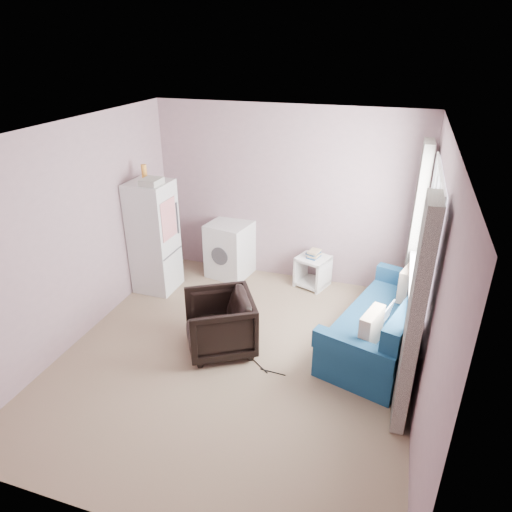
{
  "coord_description": "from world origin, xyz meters",
  "views": [
    {
      "loc": [
        1.5,
        -3.89,
        3.26
      ],
      "look_at": [
        0.05,
        0.6,
        1.0
      ],
      "focal_mm": 32.0,
      "sensor_mm": 36.0,
      "label": 1
    }
  ],
  "objects": [
    {
      "name": "sofa",
      "position": [
        1.61,
        0.68,
        0.31
      ],
      "size": [
        1.36,
        2.06,
        0.84
      ],
      "rotation": [
        0.0,
        0.0,
        -0.29
      ],
      "color": "navy",
      "rests_on": "ground"
    },
    {
      "name": "armchair",
      "position": [
        -0.22,
        0.1,
        0.38
      ],
      "size": [
        0.96,
        0.98,
        0.75
      ],
      "primitive_type": "imported",
      "rotation": [
        0.0,
        0.0,
        -1.04
      ],
      "color": "black",
      "rests_on": "ground"
    },
    {
      "name": "fridge",
      "position": [
        -1.61,
        1.17,
        0.8
      ],
      "size": [
        0.56,
        0.55,
        1.78
      ],
      "rotation": [
        0.0,
        0.0,
        -0.02
      ],
      "color": "silver",
      "rests_on": "ground"
    },
    {
      "name": "window_dressing",
      "position": [
        1.78,
        0.7,
        1.11
      ],
      "size": [
        0.17,
        2.62,
        2.18
      ],
      "color": "white",
      "rests_on": "ground"
    },
    {
      "name": "side_table",
      "position": [
        0.49,
        1.9,
        0.26
      ],
      "size": [
        0.52,
        0.52,
        0.56
      ],
      "rotation": [
        0.0,
        0.0,
        -0.34
      ],
      "color": "white",
      "rests_on": "ground"
    },
    {
      "name": "room",
      "position": [
        0.02,
        0.01,
        1.25
      ],
      "size": [
        3.84,
        4.24,
        2.54
      ],
      "color": "#8F765D",
      "rests_on": "ground"
    },
    {
      "name": "floor_cables",
      "position": [
        0.4,
        -0.1,
        0.01
      ],
      "size": [
        0.42,
        0.19,
        0.01
      ],
      "rotation": [
        0.0,
        0.0,
        -0.33
      ],
      "color": "black",
      "rests_on": "ground"
    },
    {
      "name": "washing_machine",
      "position": [
        -0.77,
        1.88,
        0.43
      ],
      "size": [
        0.68,
        0.68,
        0.82
      ],
      "rotation": [
        0.0,
        0.0,
        -0.18
      ],
      "color": "silver",
      "rests_on": "ground"
    }
  ]
}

